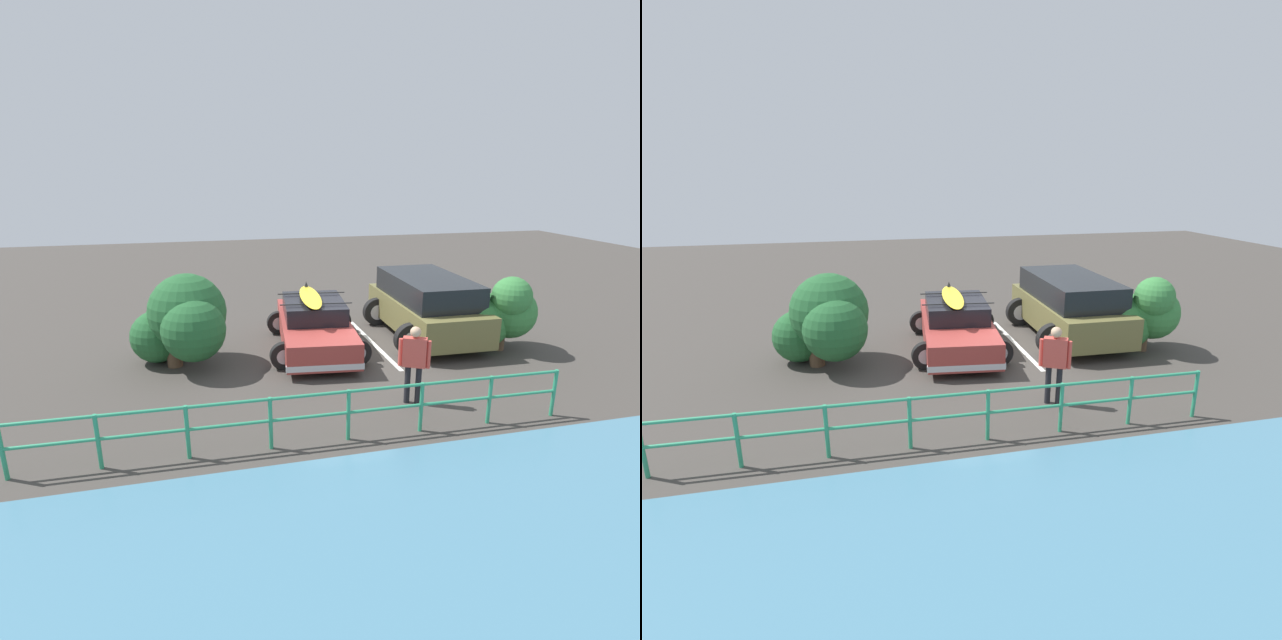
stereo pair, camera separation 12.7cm
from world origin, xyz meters
The scene contains 8 objects.
ground_plane centered at (0.00, 0.00, -0.01)m, with size 44.00×44.00×0.02m, color #423D38.
parking_stripe centered at (-0.86, -0.40, 0.00)m, with size 4.02×0.12×0.00m, color silver.
sedan_car centered at (0.76, -0.44, 0.62)m, with size 2.70×4.46×1.55m.
suv_car centered at (-2.49, -0.68, 0.90)m, with size 2.85×4.57×1.71m.
person_bystander centered at (-0.41, 3.20, 0.97)m, with size 0.56×0.38×1.61m.
railing_fence centered at (1.92, 4.24, 0.62)m, with size 9.48×0.24×0.94m.
bush_near_left centered at (4.06, -0.07, 1.09)m, with size 2.31×2.50×2.20m.
bush_near_right centered at (-3.82, 0.73, 0.95)m, with size 2.07×1.70×1.98m.
Camera 2 is at (3.43, 11.67, 4.52)m, focal length 28.00 mm.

